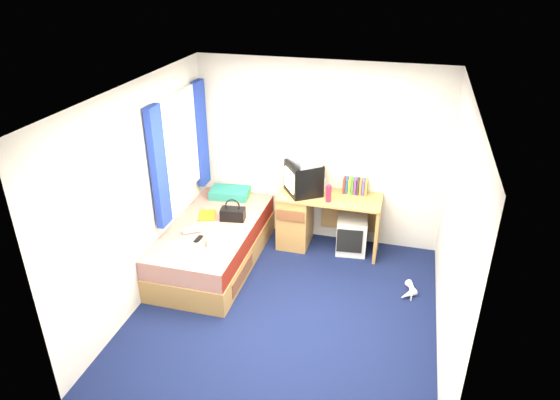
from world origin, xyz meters
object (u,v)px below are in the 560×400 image
(crt_tv, at_px, (304,178))
(colour_swatch_fan, at_px, (196,245))
(picture_frame, at_px, (365,188))
(water_bottle, at_px, (191,230))
(bed, at_px, (214,244))
(storage_cube, at_px, (352,235))
(handbag, at_px, (233,214))
(white_heels, at_px, (410,291))
(pillow, at_px, (230,193))
(vcr, at_px, (304,160))
(remote_control, at_px, (198,239))
(magazine, at_px, (207,215))
(desk, at_px, (308,217))
(aerosol_can, at_px, (323,185))
(towel, at_px, (221,238))
(pink_water_bottle, at_px, (329,194))

(crt_tv, bearing_deg, colour_swatch_fan, -71.95)
(picture_frame, relative_size, water_bottle, 0.70)
(bed, xyz_separation_m, storage_cube, (1.62, 0.71, -0.03))
(handbag, distance_m, white_heels, 2.30)
(picture_frame, bearing_deg, pillow, 171.17)
(vcr, xyz_separation_m, remote_control, (-0.99, -1.13, -0.65))
(magazine, bearing_deg, picture_frame, 21.41)
(crt_tv, bearing_deg, desk, 55.16)
(remote_control, bearing_deg, crt_tv, 51.47)
(bed, relative_size, aerosol_can, 10.37)
(crt_tv, bearing_deg, aerosol_can, 75.46)
(handbag, relative_size, white_heels, 0.86)
(pillow, bearing_deg, water_bottle, -95.59)
(pillow, bearing_deg, desk, -2.59)
(towel, bearing_deg, pink_water_bottle, 41.00)
(pillow, bearing_deg, aerosol_can, 1.61)
(bed, distance_m, towel, 0.54)
(colour_swatch_fan, bearing_deg, vcr, 51.88)
(pink_water_bottle, xyz_separation_m, towel, (-1.07, -0.93, -0.27))
(pink_water_bottle, bearing_deg, towel, -139.00)
(crt_tv, bearing_deg, magazine, -97.91)
(storage_cube, height_order, crt_tv, crt_tv)
(picture_frame, relative_size, colour_swatch_fan, 0.64)
(bed, bearing_deg, remote_control, -94.63)
(bed, height_order, crt_tv, crt_tv)
(aerosol_can, relative_size, towel, 0.66)
(water_bottle, height_order, colour_swatch_fan, water_bottle)
(towel, distance_m, water_bottle, 0.43)
(pillow, height_order, crt_tv, crt_tv)
(bed, relative_size, vcr, 4.76)
(aerosol_can, distance_m, water_bottle, 1.76)
(desk, distance_m, magazine, 1.32)
(bed, xyz_separation_m, picture_frame, (1.72, 0.93, 0.55))
(colour_swatch_fan, bearing_deg, storage_cube, 36.61)
(water_bottle, bearing_deg, magazine, 88.32)
(vcr, bearing_deg, pink_water_bottle, 25.53)
(aerosol_can, height_order, magazine, aerosol_can)
(storage_cube, bearing_deg, handbag, -165.76)
(storage_cube, bearing_deg, water_bottle, -157.56)
(picture_frame, xyz_separation_m, towel, (-1.48, -1.29, -0.23))
(aerosol_can, relative_size, white_heels, 0.52)
(storage_cube, bearing_deg, remote_control, -152.30)
(crt_tv, bearing_deg, vcr, 90.00)
(magazine, xyz_separation_m, colour_swatch_fan, (0.15, -0.69, -0.00))
(vcr, distance_m, handbag, 1.11)
(pink_water_bottle, relative_size, water_bottle, 1.04)
(white_heels, bearing_deg, picture_frame, 124.82)
(bed, distance_m, desk, 1.28)
(towel, xyz_separation_m, white_heels, (2.16, 0.31, -0.55))
(pillow, relative_size, aerosol_can, 2.67)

